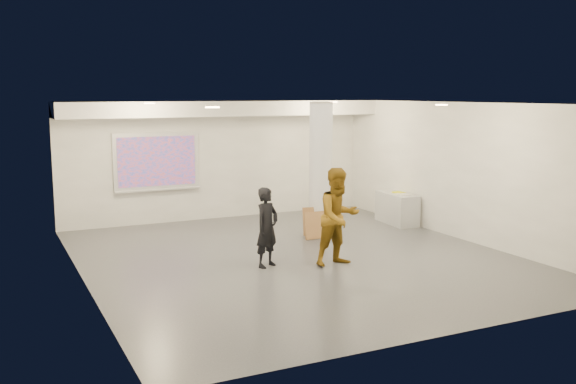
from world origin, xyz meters
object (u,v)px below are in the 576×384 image
projection_screen (157,162)px  man (339,217)px  column (321,168)px  credenza (397,208)px  woman (267,227)px

projection_screen → man: bearing=-68.4°
column → man: size_ratio=1.64×
column → man: column is taller
projection_screen → credenza: (5.32, -2.53, -1.15)m
column → man: 2.84m
column → man: bearing=-111.6°
projection_screen → credenza: size_ratio=1.63×
credenza → man: man is taller
column → woman: 3.20m
projection_screen → woman: 4.91m
credenza → column: bearing=-171.9°
credenza → man: 4.26m
projection_screen → man: projection_screen is taller
woman → man: bearing=-47.5°
column → credenza: bearing=3.2°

